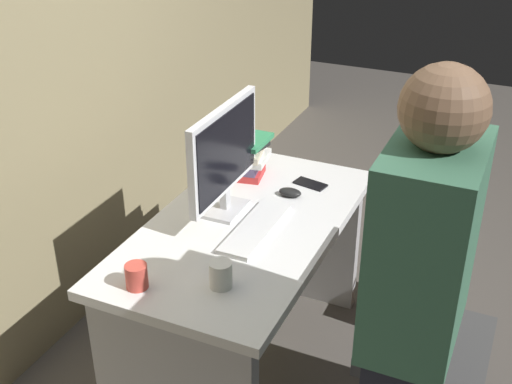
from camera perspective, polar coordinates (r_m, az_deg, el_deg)
ground_plane at (r=3.09m, az=-0.87°, el=-14.54°), size 9.00×9.00×0.00m
wall_back at (r=2.86m, az=-18.77°, el=14.74°), size 6.40×0.10×3.00m
desk at (r=2.77m, az=-0.95°, el=-6.87°), size 1.32×0.72×0.74m
office_chair at (r=2.58m, az=13.15°, el=-12.99°), size 0.52×0.52×0.94m
person_at_desk at (r=1.98m, az=13.32°, el=-11.91°), size 0.40×0.24×1.64m
monitor at (r=2.61m, az=-2.74°, el=3.27°), size 0.54×0.14×0.46m
keyboard at (r=2.58m, az=-0.06°, el=-3.18°), size 0.43×0.13×0.02m
mouse at (r=2.84m, az=2.96°, el=-0.03°), size 0.06×0.10×0.03m
cup_near_keyboard at (r=2.26m, az=-3.06°, el=-7.12°), size 0.08×0.08×0.10m
cup_by_monitor at (r=2.29m, az=-10.28°, el=-7.17°), size 0.08×0.08×0.09m
book_stack at (r=2.96m, az=-0.68°, el=3.22°), size 0.23×0.19×0.19m
cell_phone at (r=2.94m, az=4.71°, el=0.70°), size 0.10×0.16×0.01m
handbag at (r=3.33m, az=12.59°, el=-8.62°), size 0.34×0.14×0.38m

